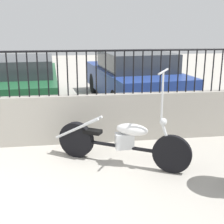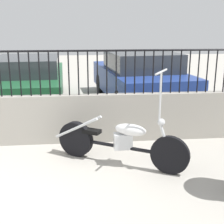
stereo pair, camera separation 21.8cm
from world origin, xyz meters
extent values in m
cylinder|color=black|center=(0.25, 2.57, 1.30)|extent=(0.02, 0.02, 0.80)
cylinder|color=black|center=(0.42, 2.57, 1.30)|extent=(0.02, 0.02, 0.80)
cylinder|color=black|center=(0.59, 2.57, 1.30)|extent=(0.02, 0.02, 0.80)
cylinder|color=black|center=(0.76, 2.57, 1.30)|extent=(0.02, 0.02, 0.80)
cylinder|color=black|center=(0.93, 2.57, 1.30)|extent=(0.02, 0.02, 0.80)
cylinder|color=black|center=(1.10, 2.57, 1.30)|extent=(0.02, 0.02, 0.80)
cylinder|color=black|center=(1.27, 2.57, 1.30)|extent=(0.02, 0.02, 0.80)
cylinder|color=black|center=(1.44, 2.57, 1.30)|extent=(0.02, 0.02, 0.80)
cylinder|color=black|center=(1.61, 2.57, 1.30)|extent=(0.02, 0.02, 0.80)
cylinder|color=black|center=(1.78, 2.57, 1.30)|extent=(0.02, 0.02, 0.80)
cylinder|color=black|center=(1.94, 2.57, 1.30)|extent=(0.02, 0.02, 0.80)
cylinder|color=black|center=(2.11, 2.57, 1.30)|extent=(0.02, 0.02, 0.80)
cylinder|color=black|center=(2.28, 2.57, 1.30)|extent=(0.02, 0.02, 0.80)
cylinder|color=black|center=(2.45, 2.57, 1.30)|extent=(0.02, 0.02, 0.80)
cylinder|color=black|center=(2.62, 2.57, 1.30)|extent=(0.02, 0.02, 0.80)
cylinder|color=black|center=(2.79, 2.57, 1.30)|extent=(0.02, 0.02, 0.80)
cylinder|color=black|center=(2.96, 2.57, 1.30)|extent=(0.02, 0.02, 0.80)
cylinder|color=black|center=(3.13, 2.57, 1.30)|extent=(0.02, 0.02, 0.80)
cylinder|color=black|center=(3.30, 2.57, 1.30)|extent=(0.02, 0.02, 0.80)
cylinder|color=black|center=(3.47, 2.57, 1.30)|extent=(0.02, 0.02, 0.80)
cylinder|color=black|center=(3.63, 2.57, 1.30)|extent=(0.02, 0.02, 0.80)
cylinder|color=black|center=(3.80, 2.57, 1.30)|extent=(0.02, 0.02, 0.80)
cylinder|color=black|center=(3.97, 2.57, 1.30)|extent=(0.02, 0.02, 0.80)
cylinder|color=black|center=(4.14, 2.57, 1.30)|extent=(0.02, 0.02, 0.80)
cylinder|color=black|center=(2.74, 1.12, 0.29)|extent=(0.54, 0.36, 0.58)
cylinder|color=black|center=(1.37, 1.92, 0.29)|extent=(0.57, 0.40, 0.59)
cylinder|color=black|center=(2.05, 1.52, 0.29)|extent=(1.29, 0.78, 0.06)
cube|color=silver|center=(2.10, 1.50, 0.39)|extent=(0.28, 0.18, 0.24)
ellipsoid|color=white|center=(2.20, 1.44, 0.59)|extent=(0.53, 0.42, 0.18)
cube|color=black|center=(1.63, 1.77, 0.47)|extent=(0.32, 0.28, 0.06)
cylinder|color=silver|center=(2.66, 1.17, 0.54)|extent=(0.21, 0.15, 0.51)
sphere|color=silver|center=(2.61, 1.20, 0.77)|extent=(0.11, 0.11, 0.11)
cylinder|color=silver|center=(2.58, 1.21, 1.14)|extent=(0.03, 0.03, 0.70)
cylinder|color=silver|center=(2.58, 1.21, 1.49)|extent=(0.29, 0.46, 0.03)
cylinder|color=silver|center=(1.38, 1.83, 0.51)|extent=(0.70, 0.44, 0.45)
cylinder|color=silver|center=(1.45, 1.96, 0.51)|extent=(0.70, 0.44, 0.45)
cylinder|color=black|center=(0.84, 7.07, 0.32)|extent=(0.14, 0.64, 0.64)
cylinder|color=black|center=(0.97, 4.30, 0.32)|extent=(0.14, 0.64, 0.64)
cube|color=#1E5933|center=(0.07, 5.64, 0.55)|extent=(2.01, 4.56, 0.63)
cube|color=#2D3338|center=(0.08, 5.42, 1.09)|extent=(1.72, 2.22, 0.43)
cylinder|color=black|center=(2.07, 6.82, 0.32)|extent=(0.18, 0.65, 0.64)
cylinder|color=black|center=(3.84, 7.03, 0.32)|extent=(0.18, 0.65, 0.64)
cylinder|color=black|center=(2.37, 4.19, 0.32)|extent=(0.18, 0.65, 0.64)
cylinder|color=black|center=(4.14, 4.40, 0.32)|extent=(0.18, 0.65, 0.64)
cube|color=navy|center=(3.11, 5.61, 0.58)|extent=(2.37, 4.46, 0.69)
cube|color=#2D3338|center=(3.13, 5.40, 1.17)|extent=(1.93, 2.23, 0.48)
camera|label=1|loc=(1.26, -2.94, 2.12)|focal=50.00mm
camera|label=2|loc=(1.48, -2.96, 2.12)|focal=50.00mm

